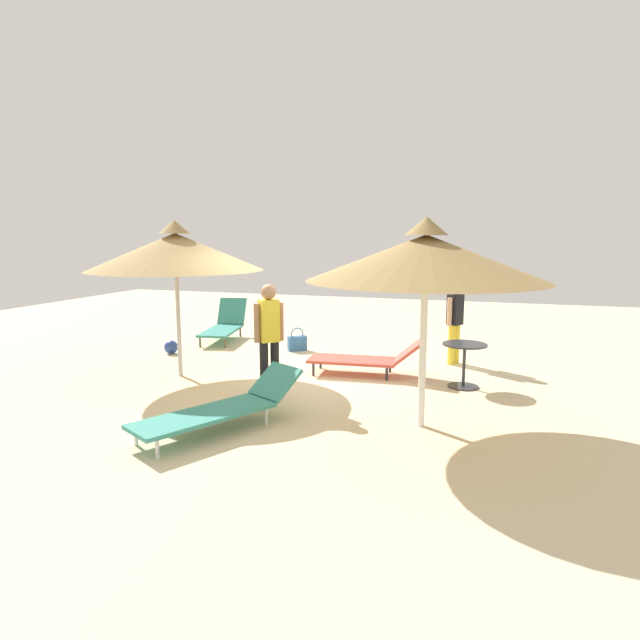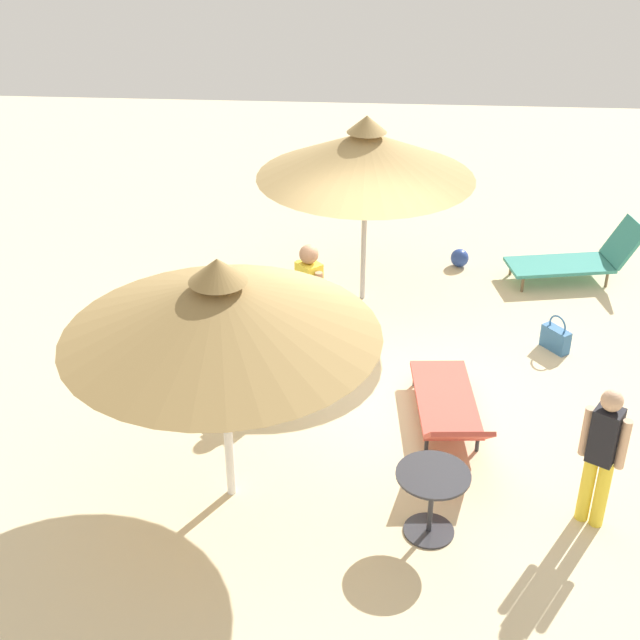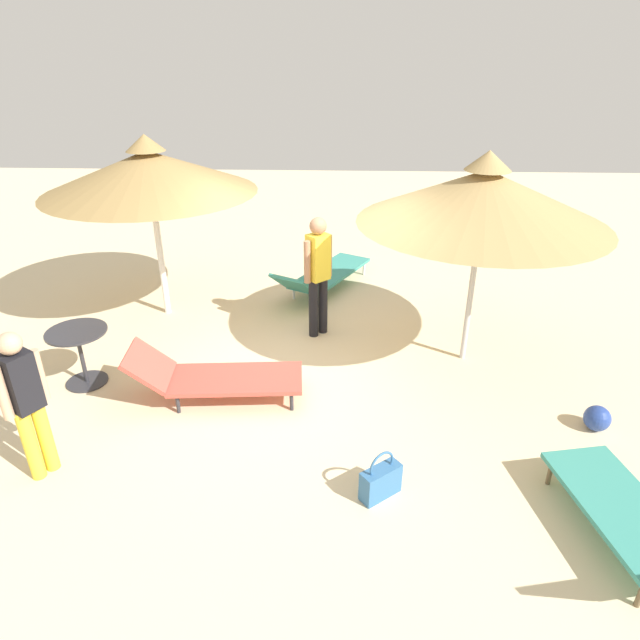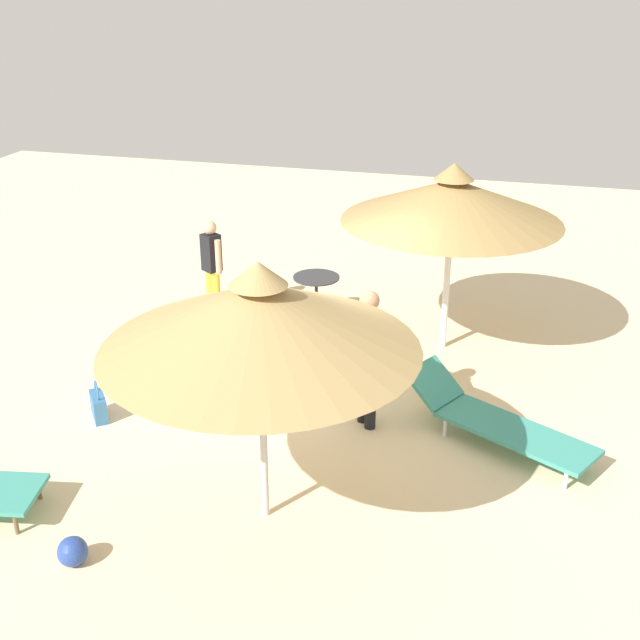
{
  "view_description": "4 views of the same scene",
  "coord_description": "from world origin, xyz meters",
  "px_view_note": "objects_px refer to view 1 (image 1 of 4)",
  "views": [
    {
      "loc": [
        -2.94,
        8.01,
        2.41
      ],
      "look_at": [
        -0.28,
        -0.3,
        1.01
      ],
      "focal_mm": 29.99,
      "sensor_mm": 36.0,
      "label": 1
    },
    {
      "loc": [
        -8.92,
        0.04,
        5.91
      ],
      "look_at": [
        -0.62,
        0.64,
        1.16
      ],
      "focal_mm": 49.09,
      "sensor_mm": 36.0,
      "label": 2
    },
    {
      "loc": [
        0.46,
        -6.04,
        3.69
      ],
      "look_at": [
        0.24,
        -0.52,
        0.9
      ],
      "focal_mm": 30.76,
      "sensor_mm": 36.0,
      "label": 3
    },
    {
      "loc": [
        8.18,
        2.44,
        4.98
      ],
      "look_at": [
        -0.52,
        0.08,
        0.96
      ],
      "focal_mm": 45.2,
      "sensor_mm": 36.0,
      "label": 4
    }
  ],
  "objects_px": {
    "beach_ball": "(171,347)",
    "person_standing_near_right": "(269,333)",
    "lounge_chair_center": "(225,325)",
    "parasol_umbrella_near_left": "(426,258)",
    "side_table_round": "(464,357)",
    "person_standing_edge": "(455,320)",
    "parasol_umbrella_far_left": "(176,252)",
    "lounge_chair_front": "(222,407)",
    "handbag": "(297,343)",
    "lounge_chair_back": "(367,358)"
  },
  "relations": [
    {
      "from": "parasol_umbrella_far_left",
      "to": "side_table_round",
      "type": "bearing_deg",
      "value": -170.58
    },
    {
      "from": "person_standing_edge",
      "to": "beach_ball",
      "type": "height_order",
      "value": "person_standing_edge"
    },
    {
      "from": "side_table_round",
      "to": "parasol_umbrella_far_left",
      "type": "bearing_deg",
      "value": 9.42
    },
    {
      "from": "lounge_chair_back",
      "to": "parasol_umbrella_near_left",
      "type": "bearing_deg",
      "value": 118.49
    },
    {
      "from": "side_table_round",
      "to": "parasol_umbrella_near_left",
      "type": "bearing_deg",
      "value": 77.86
    },
    {
      "from": "lounge_chair_center",
      "to": "lounge_chair_back",
      "type": "relative_size",
      "value": 0.98
    },
    {
      "from": "lounge_chair_center",
      "to": "person_standing_edge",
      "type": "bearing_deg",
      "value": 171.16
    },
    {
      "from": "lounge_chair_back",
      "to": "lounge_chair_front",
      "type": "bearing_deg",
      "value": 69.88
    },
    {
      "from": "lounge_chair_front",
      "to": "side_table_round",
      "type": "relative_size",
      "value": 3.22
    },
    {
      "from": "person_standing_near_right",
      "to": "lounge_chair_center",
      "type": "bearing_deg",
      "value": -53.89
    },
    {
      "from": "lounge_chair_front",
      "to": "beach_ball",
      "type": "relative_size",
      "value": 8.26
    },
    {
      "from": "person_standing_edge",
      "to": "beach_ball",
      "type": "distance_m",
      "value": 5.66
    },
    {
      "from": "parasol_umbrella_far_left",
      "to": "person_standing_edge",
      "type": "bearing_deg",
      "value": -152.2
    },
    {
      "from": "beach_ball",
      "to": "handbag",
      "type": "bearing_deg",
      "value": -155.77
    },
    {
      "from": "lounge_chair_back",
      "to": "lounge_chair_center",
      "type": "bearing_deg",
      "value": -28.66
    },
    {
      "from": "side_table_round",
      "to": "handbag",
      "type": "bearing_deg",
      "value": -26.56
    },
    {
      "from": "lounge_chair_center",
      "to": "side_table_round",
      "type": "bearing_deg",
      "value": 156.69
    },
    {
      "from": "lounge_chair_center",
      "to": "person_standing_edge",
      "type": "relative_size",
      "value": 1.29
    },
    {
      "from": "parasol_umbrella_near_left",
      "to": "handbag",
      "type": "distance_m",
      "value": 5.17
    },
    {
      "from": "side_table_round",
      "to": "lounge_chair_center",
      "type": "bearing_deg",
      "value": -23.31
    },
    {
      "from": "lounge_chair_front",
      "to": "handbag",
      "type": "xyz_separation_m",
      "value": [
        0.69,
        -4.57,
        -0.12
      ]
    },
    {
      "from": "parasol_umbrella_near_left",
      "to": "lounge_chair_center",
      "type": "distance_m",
      "value": 6.9
    },
    {
      "from": "person_standing_near_right",
      "to": "lounge_chair_front",
      "type": "bearing_deg",
      "value": 89.58
    },
    {
      "from": "lounge_chair_center",
      "to": "handbag",
      "type": "bearing_deg",
      "value": 162.61
    },
    {
      "from": "lounge_chair_center",
      "to": "beach_ball",
      "type": "distance_m",
      "value": 1.74
    },
    {
      "from": "lounge_chair_center",
      "to": "side_table_round",
      "type": "height_order",
      "value": "lounge_chair_center"
    },
    {
      "from": "person_standing_edge",
      "to": "person_standing_near_right",
      "type": "xyz_separation_m",
      "value": [
        2.5,
        2.92,
        0.12
      ]
    },
    {
      "from": "lounge_chair_center",
      "to": "person_standing_near_right",
      "type": "distance_m",
      "value": 4.66
    },
    {
      "from": "person_standing_near_right",
      "to": "beach_ball",
      "type": "distance_m",
      "value": 3.76
    },
    {
      "from": "lounge_chair_center",
      "to": "parasol_umbrella_near_left",
      "type": "bearing_deg",
      "value": 139.43
    },
    {
      "from": "beach_ball",
      "to": "person_standing_near_right",
      "type": "bearing_deg",
      "value": 146.25
    },
    {
      "from": "person_standing_edge",
      "to": "parasol_umbrella_far_left",
      "type": "bearing_deg",
      "value": 27.8
    },
    {
      "from": "lounge_chair_back",
      "to": "person_standing_edge",
      "type": "height_order",
      "value": "person_standing_edge"
    },
    {
      "from": "lounge_chair_center",
      "to": "side_table_round",
      "type": "distance_m",
      "value": 5.97
    },
    {
      "from": "parasol_umbrella_near_left",
      "to": "lounge_chair_back",
      "type": "height_order",
      "value": "parasol_umbrella_near_left"
    },
    {
      "from": "side_table_round",
      "to": "person_standing_edge",
      "type": "bearing_deg",
      "value": -80.36
    },
    {
      "from": "person_standing_edge",
      "to": "side_table_round",
      "type": "bearing_deg",
      "value": 99.64
    },
    {
      "from": "person_standing_near_right",
      "to": "beach_ball",
      "type": "xyz_separation_m",
      "value": [
        3.05,
        -2.04,
        -0.83
      ]
    },
    {
      "from": "parasol_umbrella_far_left",
      "to": "side_table_round",
      "type": "xyz_separation_m",
      "value": [
        -4.68,
        -0.78,
        -1.64
      ]
    },
    {
      "from": "parasol_umbrella_far_left",
      "to": "lounge_chair_front",
      "type": "xyz_separation_m",
      "value": [
        -1.91,
        2.07,
        -1.84
      ]
    },
    {
      "from": "handbag",
      "to": "side_table_round",
      "type": "bearing_deg",
      "value": 153.44
    },
    {
      "from": "beach_ball",
      "to": "person_standing_edge",
      "type": "bearing_deg",
      "value": -170.96
    },
    {
      "from": "lounge_chair_back",
      "to": "side_table_round",
      "type": "height_order",
      "value": "side_table_round"
    },
    {
      "from": "lounge_chair_center",
      "to": "person_standing_near_right",
      "type": "xyz_separation_m",
      "value": [
        -2.72,
        3.73,
        0.62
      ]
    },
    {
      "from": "lounge_chair_center",
      "to": "lounge_chair_back",
      "type": "xyz_separation_m",
      "value": [
        -3.85,
        2.11,
        -0.05
      ]
    },
    {
      "from": "lounge_chair_center",
      "to": "beach_ball",
      "type": "height_order",
      "value": "lounge_chair_center"
    },
    {
      "from": "lounge_chair_back",
      "to": "person_standing_edge",
      "type": "relative_size",
      "value": 1.31
    },
    {
      "from": "lounge_chair_back",
      "to": "person_standing_edge",
      "type": "xyz_separation_m",
      "value": [
        -1.37,
        -1.29,
        0.54
      ]
    },
    {
      "from": "beach_ball",
      "to": "parasol_umbrella_far_left",
      "type": "bearing_deg",
      "value": 128.09
    },
    {
      "from": "lounge_chair_front",
      "to": "beach_ball",
      "type": "height_order",
      "value": "lounge_chair_front"
    }
  ]
}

